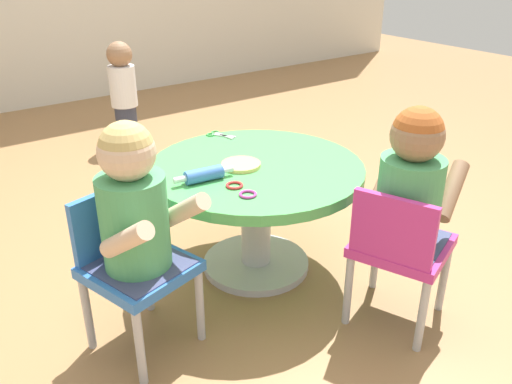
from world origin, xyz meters
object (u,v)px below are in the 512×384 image
Objects in this scene: craft_table at (256,193)px; child_chair_left at (132,263)px; rolling_pin at (204,175)px; craft_scissors at (218,135)px; seated_child_left at (134,204)px; toddler_standing at (123,91)px; seated_child_right at (411,183)px; child_chair_right at (399,248)px.

child_chair_left reaches higher than craft_table.
craft_table is 0.60m from child_chair_left.
craft_table is at bearing 2.96° from rolling_pin.
rolling_pin is 0.49m from craft_scissors.
seated_child_left is at bearing -163.81° from craft_table.
child_chair_left is 2.32× the size of rolling_pin.
craft_table is 1.64× the size of seated_child_left.
seated_child_left reaches higher than craft_scissors.
craft_table is at bearing -99.60° from craft_scissors.
rolling_pin is (-0.42, -1.72, 0.13)m from toddler_standing.
seated_child_right is 0.71m from rolling_pin.
child_chair_left is 3.76× the size of craft_scissors.
child_chair_left is 0.94m from seated_child_right.
craft_scissors is (-0.16, 0.93, -0.07)m from seated_child_right.
child_chair_left is 0.23m from seated_child_left.
toddler_standing reaches higher than child_chair_right.
child_chair_left is 0.80× the size of toddler_standing.
toddler_standing is at bearing 76.37° from rolling_pin.
craft_scissors is (-0.12, 0.95, 0.16)m from child_chair_right.
toddler_standing is at bearing 91.08° from seated_child_right.
toddler_standing is 4.72× the size of craft_scissors.
craft_scissors is at bearing -94.94° from toddler_standing.
child_chair_left reaches higher than rolling_pin.
craft_table is 3.61× the size of rolling_pin.
toddler_standing reaches higher than craft_scissors.
toddler_standing is at bearing 85.06° from craft_scissors.
toddler_standing is at bearing 84.02° from craft_table.
craft_table is 5.85× the size of craft_scissors.
seated_child_left reaches higher than toddler_standing.
seated_child_left is 0.89m from child_chair_right.
craft_table is 0.28m from rolling_pin.
craft_table is at bearing -95.98° from toddler_standing.
child_chair_left is 1.99m from toddler_standing.
craft_table is 0.63m from seated_child_left.
toddler_standing reaches higher than rolling_pin.
child_chair_right is (0.18, -0.57, -0.04)m from craft_table.
seated_child_left is 0.84m from craft_scissors.
craft_table is at bearing 12.37° from child_chair_left.
seated_child_right reaches higher than child_chair_right.
child_chair_left is 0.41m from rolling_pin.
seated_child_right is at bearing -80.38° from craft_scissors.
seated_child_left is 0.37m from rolling_pin.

